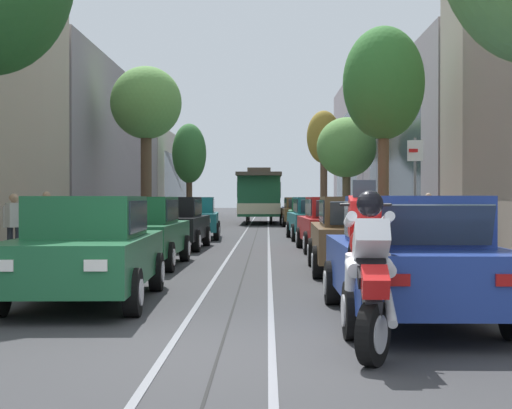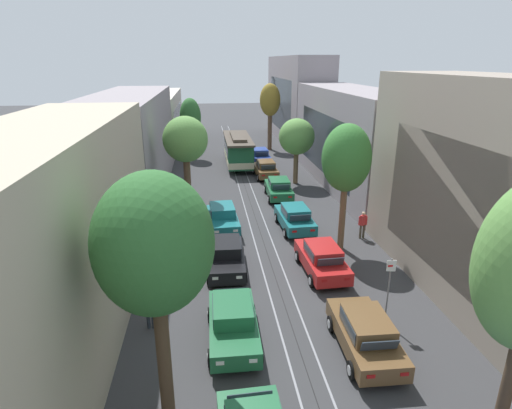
# 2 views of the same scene
# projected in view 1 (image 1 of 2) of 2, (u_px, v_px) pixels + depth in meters

# --- Properties ---
(ground_plane) EXTENTS (160.00, 160.00, 0.00)m
(ground_plane) POSITION_uv_depth(u_px,v_px,m) (257.00, 232.00, 33.02)
(ground_plane) COLOR #38383A
(trolley_track_rails) EXTENTS (1.14, 71.76, 0.01)m
(trolley_track_rails) POSITION_uv_depth(u_px,v_px,m) (258.00, 228.00, 37.39)
(trolley_track_rails) COLOR gray
(trolley_track_rails) RESTS_ON ground
(building_facade_left) EXTENTS (5.05, 63.46, 8.20)m
(building_facade_left) POSITION_uv_depth(u_px,v_px,m) (70.00, 151.00, 35.61)
(building_facade_left) COLOR #BCAD93
(building_facade_left) RESTS_ON ground
(building_facade_right) EXTENTS (5.08, 63.46, 10.91)m
(building_facade_right) POSITION_uv_depth(u_px,v_px,m) (433.00, 134.00, 37.91)
(building_facade_right) COLOR gray
(building_facade_right) RESTS_ON ground
(parked_car_green_near_left) EXTENTS (2.11, 4.41, 1.58)m
(parked_car_green_near_left) POSITION_uv_depth(u_px,v_px,m) (87.00, 249.00, 10.98)
(parked_car_green_near_left) COLOR #1E6038
(parked_car_green_near_left) RESTS_ON ground
(parked_car_green_second_left) EXTENTS (2.04, 4.38, 1.58)m
(parked_car_green_second_left) POSITION_uv_depth(u_px,v_px,m) (139.00, 231.00, 16.74)
(parked_car_green_second_left) COLOR #1E6038
(parked_car_green_second_left) RESTS_ON ground
(parked_car_black_mid_left) EXTENTS (2.08, 4.40, 1.58)m
(parked_car_black_mid_left) POSITION_uv_depth(u_px,v_px,m) (173.00, 223.00, 22.51)
(parked_car_black_mid_left) COLOR black
(parked_car_black_mid_left) RESTS_ON ground
(parked_car_teal_fourth_left) EXTENTS (2.15, 4.42, 1.58)m
(parked_car_teal_fourth_left) POSITION_uv_depth(u_px,v_px,m) (194.00, 218.00, 28.11)
(parked_car_teal_fourth_left) COLOR #196B70
(parked_car_teal_fourth_left) RESTS_ON ground
(parked_car_blue_near_right) EXTENTS (2.00, 4.36, 1.58)m
(parked_car_blue_near_right) POSITION_uv_depth(u_px,v_px,m) (411.00, 257.00, 9.34)
(parked_car_blue_near_right) COLOR #233D93
(parked_car_blue_near_right) RESTS_ON ground
(parked_car_brown_second_right) EXTENTS (2.07, 4.39, 1.58)m
(parked_car_brown_second_right) POSITION_uv_depth(u_px,v_px,m) (357.00, 234.00, 15.38)
(parked_car_brown_second_right) COLOR brown
(parked_car_brown_second_right) RESTS_ON ground
(parked_car_red_mid_right) EXTENTS (2.11, 4.41, 1.58)m
(parked_car_red_mid_right) POSITION_uv_depth(u_px,v_px,m) (334.00, 224.00, 21.55)
(parked_car_red_mid_right) COLOR red
(parked_car_red_mid_right) RESTS_ON ground
(parked_car_teal_fourth_right) EXTENTS (2.12, 4.41, 1.58)m
(parked_car_teal_fourth_right) POSITION_uv_depth(u_px,v_px,m) (315.00, 218.00, 27.46)
(parked_car_teal_fourth_right) COLOR #196B70
(parked_car_teal_fourth_right) RESTS_ON ground
(parked_car_green_fifth_right) EXTENTS (2.09, 4.40, 1.58)m
(parked_car_green_fifth_right) POSITION_uv_depth(u_px,v_px,m) (308.00, 214.00, 34.01)
(parked_car_green_fifth_right) COLOR #1E6038
(parked_car_green_fifth_right) RESTS_ON ground
(parked_car_brown_sixth_right) EXTENTS (2.10, 4.40, 1.58)m
(parked_car_brown_sixth_right) POSITION_uv_depth(u_px,v_px,m) (299.00, 212.00, 40.32)
(parked_car_brown_sixth_right) COLOR brown
(parked_car_brown_sixth_right) RESTS_ON ground
(parked_car_blue_far_right) EXTENTS (2.11, 4.41, 1.58)m
(parked_car_blue_far_right) POSITION_uv_depth(u_px,v_px,m) (298.00, 210.00, 45.97)
(parked_car_blue_far_right) COLOR #233D93
(parked_car_blue_far_right) RESTS_ON ground
(street_tree_kerb_left_second) EXTENTS (2.93, 2.84, 6.98)m
(street_tree_kerb_left_second) POSITION_uv_depth(u_px,v_px,m) (146.00, 105.00, 30.40)
(street_tree_kerb_left_second) COLOR brown
(street_tree_kerb_left_second) RESTS_ON ground
(street_tree_kerb_left_mid) EXTENTS (2.30, 2.48, 6.56)m
(street_tree_kerb_left_mid) POSITION_uv_depth(u_px,v_px,m) (189.00, 154.00, 49.60)
(street_tree_kerb_left_mid) COLOR #4C3826
(street_tree_kerb_left_mid) RESTS_ON ground
(street_tree_kerb_right_second) EXTENTS (2.68, 2.65, 7.21)m
(street_tree_kerb_right_second) POSITION_uv_depth(u_px,v_px,m) (384.00, 85.00, 24.25)
(street_tree_kerb_right_second) COLOR brown
(street_tree_kerb_right_second) RESTS_ON ground
(street_tree_kerb_right_mid) EXTENTS (3.07, 2.98, 5.71)m
(street_tree_kerb_right_mid) POSITION_uv_depth(u_px,v_px,m) (346.00, 148.00, 37.95)
(street_tree_kerb_right_mid) COLOR brown
(street_tree_kerb_right_mid) RESTS_ON ground
(street_tree_kerb_right_fourth) EXTENTS (2.45, 2.04, 7.84)m
(street_tree_kerb_right_fourth) POSITION_uv_depth(u_px,v_px,m) (324.00, 140.00, 53.07)
(street_tree_kerb_right_fourth) COLOR brown
(street_tree_kerb_right_fourth) RESTS_ON ground
(cable_car_trolley) EXTENTS (2.58, 9.14, 3.28)m
(cable_car_trolley) POSITION_uv_depth(u_px,v_px,m) (260.00, 196.00, 44.72)
(cable_car_trolley) COLOR #1E5B38
(cable_car_trolley) RESTS_ON ground
(motorcycle_with_rider) EXTENTS (0.51, 1.87, 1.74)m
(motorcycle_with_rider) POSITION_uv_depth(u_px,v_px,m) (369.00, 263.00, 7.27)
(motorcycle_with_rider) COLOR black
(motorcycle_with_rider) RESTS_ON ground
(pedestrian_on_left_pavement) EXTENTS (0.55, 0.39, 1.74)m
(pedestrian_on_left_pavement) POSITION_uv_depth(u_px,v_px,m) (47.00, 218.00, 21.10)
(pedestrian_on_left_pavement) COLOR black
(pedestrian_on_left_pavement) RESTS_ON ground
(pedestrian_on_right_pavement) EXTENTS (0.55, 0.39, 1.72)m
(pedestrian_on_right_pavement) POSITION_uv_depth(u_px,v_px,m) (428.00, 215.00, 25.51)
(pedestrian_on_right_pavement) COLOR #4C4233
(pedestrian_on_right_pavement) RESTS_ON ground
(pedestrian_crossing_far) EXTENTS (0.55, 0.42, 1.66)m
(pedestrian_crossing_far) POSITION_uv_depth(u_px,v_px,m) (14.00, 223.00, 17.97)
(pedestrian_crossing_far) COLOR #282D38
(pedestrian_crossing_far) RESTS_ON ground
(street_sign_post) EXTENTS (0.36, 0.09, 2.94)m
(street_sign_post) POSITION_uv_depth(u_px,v_px,m) (415.00, 186.00, 16.99)
(street_sign_post) COLOR slate
(street_sign_post) RESTS_ON ground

